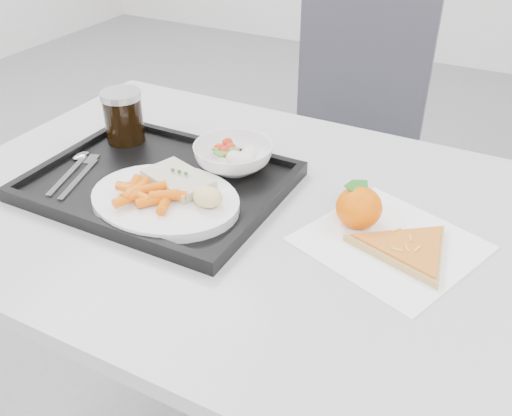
{
  "coord_description": "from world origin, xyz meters",
  "views": [
    {
      "loc": [
        0.39,
        -0.45,
        1.3
      ],
      "look_at": [
        0.01,
        0.27,
        0.77
      ],
      "focal_mm": 40.0,
      "sensor_mm": 36.0,
      "label": 1
    }
  ],
  "objects_px": {
    "chair": "(346,125)",
    "cola_glass": "(123,116)",
    "salad_bowl": "(233,156)",
    "tangerine": "(359,207)",
    "dinner_plate": "(165,200)",
    "tray": "(159,183)",
    "pizza_slice": "(408,249)",
    "table": "(259,239)"
  },
  "relations": [
    {
      "from": "chair",
      "to": "cola_glass",
      "type": "relative_size",
      "value": 8.61
    },
    {
      "from": "tangerine",
      "to": "pizza_slice",
      "type": "height_order",
      "value": "tangerine"
    },
    {
      "from": "table",
      "to": "dinner_plate",
      "type": "relative_size",
      "value": 4.44
    },
    {
      "from": "tangerine",
      "to": "cola_glass",
      "type": "bearing_deg",
      "value": 174.71
    },
    {
      "from": "cola_glass",
      "to": "tangerine",
      "type": "relative_size",
      "value": 1.36
    },
    {
      "from": "chair",
      "to": "pizza_slice",
      "type": "xyz_separation_m",
      "value": [
        0.4,
        -0.85,
        0.22
      ]
    },
    {
      "from": "tray",
      "to": "table",
      "type": "bearing_deg",
      "value": 6.65
    },
    {
      "from": "dinner_plate",
      "to": "pizza_slice",
      "type": "relative_size",
      "value": 1.15
    },
    {
      "from": "dinner_plate",
      "to": "tangerine",
      "type": "xyz_separation_m",
      "value": [
        0.31,
        0.12,
        0.01
      ]
    },
    {
      "from": "tray",
      "to": "dinner_plate",
      "type": "bearing_deg",
      "value": -46.25
    },
    {
      "from": "tray",
      "to": "tangerine",
      "type": "distance_m",
      "value": 0.37
    },
    {
      "from": "tray",
      "to": "pizza_slice",
      "type": "relative_size",
      "value": 1.91
    },
    {
      "from": "tangerine",
      "to": "chair",
      "type": "bearing_deg",
      "value": 110.26
    },
    {
      "from": "table",
      "to": "dinner_plate",
      "type": "height_order",
      "value": "dinner_plate"
    },
    {
      "from": "dinner_plate",
      "to": "pizza_slice",
      "type": "xyz_separation_m",
      "value": [
        0.41,
        0.08,
        -0.01
      ]
    },
    {
      "from": "salad_bowl",
      "to": "tangerine",
      "type": "distance_m",
      "value": 0.28
    },
    {
      "from": "dinner_plate",
      "to": "tangerine",
      "type": "height_order",
      "value": "tangerine"
    },
    {
      "from": "table",
      "to": "chair",
      "type": "xyz_separation_m",
      "value": [
        -0.13,
        0.84,
        -0.15
      ]
    },
    {
      "from": "salad_bowl",
      "to": "tangerine",
      "type": "bearing_deg",
      "value": -11.33
    },
    {
      "from": "table",
      "to": "salad_bowl",
      "type": "distance_m",
      "value": 0.17
    },
    {
      "from": "tray",
      "to": "salad_bowl",
      "type": "height_order",
      "value": "salad_bowl"
    },
    {
      "from": "dinner_plate",
      "to": "salad_bowl",
      "type": "bearing_deg",
      "value": 77.86
    },
    {
      "from": "chair",
      "to": "salad_bowl",
      "type": "xyz_separation_m",
      "value": [
        0.03,
        -0.75,
        0.25
      ]
    },
    {
      "from": "table",
      "to": "cola_glass",
      "type": "xyz_separation_m",
      "value": [
        -0.36,
        0.08,
        0.14
      ]
    },
    {
      "from": "tray",
      "to": "tangerine",
      "type": "xyz_separation_m",
      "value": [
        0.37,
        0.06,
        0.03
      ]
    },
    {
      "from": "dinner_plate",
      "to": "chair",
      "type": "bearing_deg",
      "value": 89.38
    },
    {
      "from": "chair",
      "to": "cola_glass",
      "type": "height_order",
      "value": "chair"
    },
    {
      "from": "cola_glass",
      "to": "dinner_plate",
      "type": "bearing_deg",
      "value": -37.41
    },
    {
      "from": "salad_bowl",
      "to": "cola_glass",
      "type": "distance_m",
      "value": 0.26
    },
    {
      "from": "tray",
      "to": "salad_bowl",
      "type": "distance_m",
      "value": 0.15
    },
    {
      "from": "chair",
      "to": "tray",
      "type": "height_order",
      "value": "chair"
    },
    {
      "from": "chair",
      "to": "dinner_plate",
      "type": "bearing_deg",
      "value": -90.62
    },
    {
      "from": "tray",
      "to": "dinner_plate",
      "type": "xyz_separation_m",
      "value": [
        0.06,
        -0.06,
        0.02
      ]
    },
    {
      "from": "tray",
      "to": "pizza_slice",
      "type": "distance_m",
      "value": 0.47
    },
    {
      "from": "dinner_plate",
      "to": "cola_glass",
      "type": "relative_size",
      "value": 2.5
    },
    {
      "from": "chair",
      "to": "tray",
      "type": "relative_size",
      "value": 2.07
    },
    {
      "from": "pizza_slice",
      "to": "tangerine",
      "type": "bearing_deg",
      "value": 157.54
    },
    {
      "from": "tray",
      "to": "chair",
      "type": "bearing_deg",
      "value": 85.38
    },
    {
      "from": "chair",
      "to": "salad_bowl",
      "type": "height_order",
      "value": "chair"
    },
    {
      "from": "tray",
      "to": "salad_bowl",
      "type": "xyz_separation_m",
      "value": [
        0.1,
        0.11,
        0.03
      ]
    },
    {
      "from": "tangerine",
      "to": "pizza_slice",
      "type": "relative_size",
      "value": 0.34
    },
    {
      "from": "tangerine",
      "to": "dinner_plate",
      "type": "bearing_deg",
      "value": -159.01
    }
  ]
}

